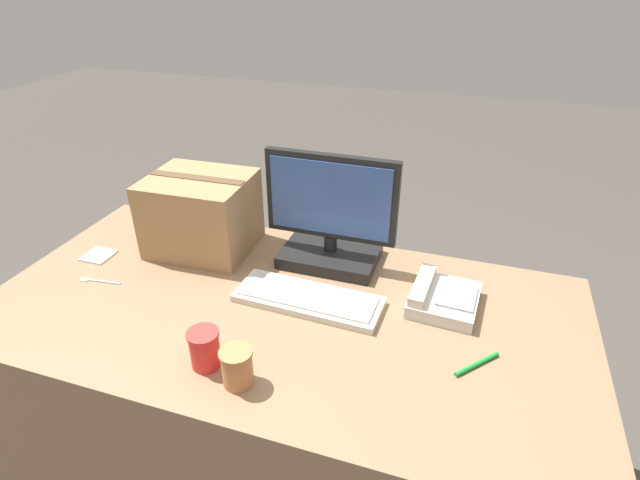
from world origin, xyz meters
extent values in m
plane|color=#47423D|center=(0.00, 0.00, 0.00)|extent=(12.00, 12.00, 0.00)
cube|color=#8C6B4C|center=(0.00, 0.00, 0.38)|extent=(1.80, 0.90, 0.75)
cube|color=black|center=(0.06, 0.30, 0.77)|extent=(0.32, 0.23, 0.04)
cylinder|color=black|center=(0.06, 0.30, 0.82)|extent=(0.04, 0.04, 0.05)
cube|color=black|center=(0.06, 0.30, 0.99)|extent=(0.44, 0.03, 0.29)
cube|color=#2D4C8C|center=(0.06, 0.28, 0.99)|extent=(0.40, 0.01, 0.25)
cube|color=beige|center=(0.07, 0.05, 0.76)|extent=(0.46, 0.18, 0.02)
cube|color=#B7B2A8|center=(0.07, 0.05, 0.78)|extent=(0.42, 0.15, 0.01)
cube|color=beige|center=(0.47, 0.16, 0.77)|extent=(0.21, 0.23, 0.04)
cube|color=beige|center=(0.40, 0.16, 0.81)|extent=(0.06, 0.21, 0.03)
cube|color=gray|center=(0.50, 0.16, 0.80)|extent=(0.12, 0.14, 0.01)
cylinder|color=red|center=(-0.09, -0.29, 0.80)|extent=(0.08, 0.08, 0.10)
cylinder|color=red|center=(-0.09, -0.29, 0.85)|extent=(0.08, 0.08, 0.01)
cylinder|color=#BC7547|center=(0.02, -0.32, 0.80)|extent=(0.08, 0.08, 0.09)
cylinder|color=#BC7547|center=(0.02, -0.32, 0.85)|extent=(0.08, 0.08, 0.01)
cube|color=#B2B2B7|center=(-0.59, -0.06, 0.75)|extent=(0.12, 0.02, 0.00)
ellipsoid|color=#B2B2B7|center=(-0.66, -0.07, 0.75)|extent=(0.04, 0.03, 0.00)
cube|color=#9E754C|center=(-0.40, 0.25, 0.89)|extent=(0.36, 0.30, 0.27)
cube|color=brown|center=(-0.40, 0.25, 1.02)|extent=(0.34, 0.05, 0.00)
cylinder|color=#198C33|center=(0.58, -0.07, 0.76)|extent=(0.11, 0.12, 0.01)
cube|color=silver|center=(-0.72, 0.07, 0.75)|extent=(0.10, 0.10, 0.01)
camera|label=1|loc=(0.49, -1.11, 1.68)|focal=28.00mm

